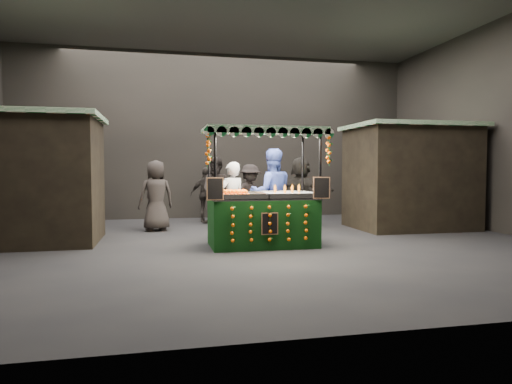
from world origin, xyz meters
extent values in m
plane|color=black|center=(0.00, 0.00, 0.00)|extent=(12.00, 12.00, 0.00)
cube|color=black|center=(0.00, 5.00, 2.50)|extent=(12.00, 0.10, 5.00)
cube|color=black|center=(0.00, -5.00, 2.50)|extent=(12.00, 0.10, 5.00)
cube|color=black|center=(6.00, 0.00, 2.50)|extent=(0.10, 10.00, 5.00)
cube|color=black|center=(-4.40, 1.00, 1.25)|extent=(2.80, 2.00, 2.50)
cube|color=#125424|center=(-4.40, 1.00, 2.55)|extent=(3.00, 2.20, 0.10)
cube|color=black|center=(4.40, 1.50, 1.25)|extent=(2.80, 2.00, 2.50)
cube|color=#125424|center=(4.40, 1.50, 2.55)|extent=(3.00, 2.20, 0.10)
cube|color=black|center=(0.18, -0.27, 0.46)|extent=(2.02, 1.10, 0.92)
cube|color=#B3B6BA|center=(0.18, -0.27, 0.94)|extent=(2.02, 1.10, 0.04)
cylinder|color=black|center=(-0.80, -0.80, 1.10)|extent=(0.05, 0.05, 2.20)
cylinder|color=black|center=(1.16, -0.80, 1.10)|extent=(0.05, 0.05, 2.20)
cylinder|color=black|center=(-0.80, 0.25, 1.10)|extent=(0.05, 0.05, 2.20)
cylinder|color=black|center=(1.16, 0.25, 1.10)|extent=(0.05, 0.05, 2.20)
cube|color=#125424|center=(0.18, -0.27, 2.24)|extent=(2.25, 1.33, 0.07)
cube|color=white|center=(0.73, -0.27, 0.99)|extent=(0.90, 0.99, 0.07)
cube|color=black|center=(-0.81, -0.85, 1.15)|extent=(0.31, 0.09, 0.40)
cube|color=black|center=(1.17, -0.85, 1.15)|extent=(0.31, 0.09, 0.40)
cube|color=black|center=(0.18, -0.86, 0.51)|extent=(0.31, 0.02, 0.40)
imported|color=gray|center=(-0.30, 0.50, 0.82)|extent=(0.70, 0.60, 1.64)
imported|color=navy|center=(0.59, 0.63, 0.97)|extent=(0.97, 0.77, 1.93)
imported|color=black|center=(-1.86, 2.75, 0.79)|extent=(0.69, 0.62, 1.58)
imported|color=black|center=(-0.25, 3.28, 0.91)|extent=(1.09, 1.00, 1.82)
imported|color=#292421|center=(-0.47, 3.93, 0.77)|extent=(0.96, 0.54, 1.55)
imported|color=black|center=(0.59, 2.96, 0.81)|extent=(1.20, 1.00, 1.62)
imported|color=#2C2624|center=(-1.86, 2.31, 0.85)|extent=(0.95, 0.74, 1.71)
imported|color=#282521|center=(1.78, 2.27, 0.90)|extent=(1.55, 1.56, 1.80)
camera|label=1|loc=(-1.76, -8.70, 1.50)|focal=31.40mm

